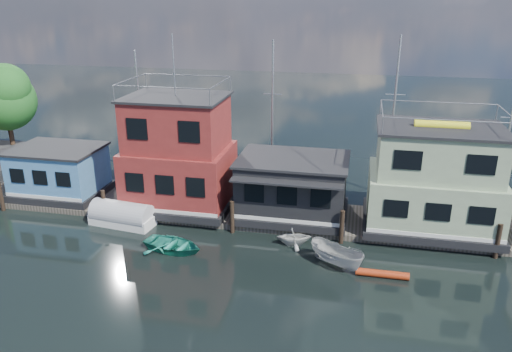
% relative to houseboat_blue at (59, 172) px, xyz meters
% --- Properties ---
extents(ground, '(160.00, 160.00, 0.00)m').
position_rel_houseboat_blue_xyz_m(ground, '(18.00, -12.00, -2.21)').
color(ground, black).
rests_on(ground, ground).
extents(dock, '(48.00, 5.00, 0.40)m').
position_rel_houseboat_blue_xyz_m(dock, '(18.00, 0.00, -2.01)').
color(dock, '#595147').
rests_on(dock, ground).
extents(houseboat_blue, '(6.40, 4.90, 3.66)m').
position_rel_houseboat_blue_xyz_m(houseboat_blue, '(0.00, 0.00, 0.00)').
color(houseboat_blue, black).
rests_on(houseboat_blue, dock).
extents(houseboat_red, '(7.40, 5.90, 11.86)m').
position_rel_houseboat_blue_xyz_m(houseboat_red, '(9.50, 0.00, 1.90)').
color(houseboat_red, black).
rests_on(houseboat_red, dock).
extents(houseboat_dark, '(7.40, 6.10, 4.06)m').
position_rel_houseboat_blue_xyz_m(houseboat_dark, '(17.50, -0.02, 0.21)').
color(houseboat_dark, black).
rests_on(houseboat_dark, dock).
extents(houseboat_green, '(8.40, 5.90, 7.03)m').
position_rel_houseboat_blue_xyz_m(houseboat_green, '(26.50, 0.00, 1.34)').
color(houseboat_green, black).
rests_on(houseboat_green, dock).
extents(pilings, '(42.28, 0.28, 2.20)m').
position_rel_houseboat_blue_xyz_m(pilings, '(17.67, -2.80, -1.11)').
color(pilings, '#2D2116').
rests_on(pilings, ground).
extents(background_masts, '(36.40, 0.16, 12.00)m').
position_rel_houseboat_blue_xyz_m(background_masts, '(22.76, 6.00, 3.35)').
color(background_masts, silver).
rests_on(background_masts, ground).
extents(dinghy_white, '(2.51, 2.29, 1.13)m').
position_rel_houseboat_blue_xyz_m(dinghy_white, '(18.15, -3.65, -1.64)').
color(dinghy_white, beige).
rests_on(dinghy_white, ground).
extents(dinghy_teal, '(4.18, 3.35, 0.77)m').
position_rel_houseboat_blue_xyz_m(dinghy_teal, '(11.12, -5.91, -1.82)').
color(dinghy_teal, teal).
rests_on(dinghy_teal, ground).
extents(red_kayak, '(2.87, 0.42, 0.42)m').
position_rel_houseboat_blue_xyz_m(red_kayak, '(23.42, -6.38, -1.99)').
color(red_kayak, '#AA3112').
rests_on(red_kayak, ground).
extents(motorboat, '(3.72, 3.13, 1.38)m').
position_rel_houseboat_blue_xyz_m(motorboat, '(20.89, -5.75, -1.51)').
color(motorboat, beige).
rests_on(motorboat, ground).
extents(tarp_runabout, '(4.52, 2.27, 1.76)m').
position_rel_houseboat_blue_xyz_m(tarp_runabout, '(6.48, -3.19, -1.55)').
color(tarp_runabout, white).
rests_on(tarp_runabout, ground).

